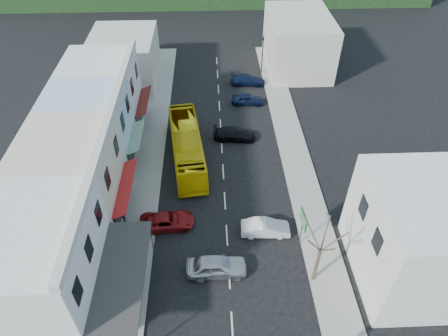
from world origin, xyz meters
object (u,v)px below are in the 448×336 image
bus (187,147)px  car_red (167,220)px  car_white (265,228)px  street_tree (320,251)px  direction_sign (302,229)px  traffic_signal (262,55)px  pedestrian_left (125,220)px  car_silver (217,267)px

bus → car_red: (-1.45, -8.92, -0.85)m
car_white → street_tree: bearing=-144.2°
direction_sign → car_red: bearing=163.0°
traffic_signal → pedestrian_left: bearing=50.7°
street_tree → pedestrian_left: bearing=159.2°
car_silver → direction_sign: (6.80, 2.45, 1.16)m
pedestrian_left → bus: bearing=-42.0°
car_white → direction_sign: direction_sign is taller
bus → car_red: bus is taller
car_white → pedestrian_left: size_ratio=2.59×
bus → car_white: 12.14m
bus → car_silver: size_ratio=2.64×
car_red → car_white: bearing=-102.8°
car_silver → street_tree: size_ratio=0.62×
car_white → pedestrian_left: 11.75m
direction_sign → street_tree: street_tree is taller
car_white → direction_sign: size_ratio=1.18×
pedestrian_left → street_tree: street_tree is taller
car_silver → pedestrian_left: (-7.56, 4.68, 0.30)m
car_red → direction_sign: direction_sign is taller
car_white → car_silver: bearing=133.5°
pedestrian_left → direction_sign: direction_sign is taller
bus → car_white: (6.75, -10.05, -0.85)m
car_silver → car_white: size_ratio=1.00×
car_white → traffic_signal: bearing=-3.7°
pedestrian_left → direction_sign: bearing=-112.1°
direction_sign → traffic_signal: traffic_signal is taller
car_white → traffic_signal: size_ratio=0.84×
car_white → street_tree: 6.23m
car_red → traffic_signal: bearing=-27.2°
direction_sign → bus: bearing=125.0°
bus → street_tree: size_ratio=1.65×
car_white → direction_sign: bearing=-112.7°
car_white → pedestrian_left: pedestrian_left is taller
traffic_signal → bus: bearing=51.0°
car_red → pedestrian_left: 3.51m
car_silver → direction_sign: 7.32m
car_silver → pedestrian_left: pedestrian_left is taller
car_silver → car_white: (4.15, 3.67, 0.00)m
pedestrian_left → street_tree: (14.80, -5.62, 2.53)m
street_tree → car_silver: bearing=172.6°
bus → car_white: bearing=-63.3°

